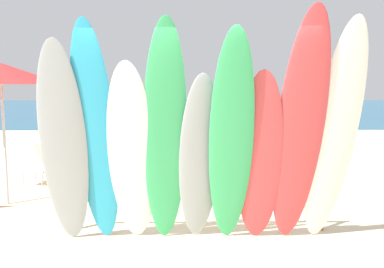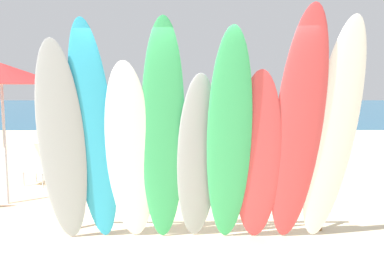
{
  "view_description": "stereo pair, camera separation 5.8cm",
  "coord_description": "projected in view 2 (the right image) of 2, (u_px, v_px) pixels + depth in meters",
  "views": [
    {
      "loc": [
        -0.11,
        -5.14,
        1.89
      ],
      "look_at": [
        0.0,
        2.46,
        1.0
      ],
      "focal_mm": 37.48,
      "sensor_mm": 36.0,
      "label": 1
    },
    {
      "loc": [
        -0.05,
        -5.14,
        1.89
      ],
      "look_at": [
        0.0,
        2.46,
        1.0
      ],
      "focal_mm": 37.48,
      "sensor_mm": 36.0,
      "label": 2
    }
  ],
  "objects": [
    {
      "name": "surfboard_red_6",
      "position": [
        258.0,
        161.0,
        4.63
      ],
      "size": [
        0.6,
        0.84,
        2.09
      ],
      "primitive_type": "ellipsoid",
      "rotation": [
        0.34,
        0.0,
        -0.09
      ],
      "color": "#D13D42",
      "rests_on": "ground"
    },
    {
      "name": "surfboard_rack",
      "position": [
        193.0,
        193.0,
        5.27
      ],
      "size": [
        3.48,
        0.07,
        0.63
      ],
      "color": "brown",
      "rests_on": "ground"
    },
    {
      "name": "surfboard_green_5",
      "position": [
        229.0,
        144.0,
        4.5
      ],
      "size": [
        0.52,
        1.02,
        2.52
      ],
      "primitive_type": "ellipsoid",
      "rotation": [
        0.36,
        0.0,
        -0.02
      ],
      "color": "#38B266",
      "rests_on": "ground"
    },
    {
      "name": "beach_chair_blue",
      "position": [
        44.0,
        162.0,
        7.96
      ],
      "size": [
        0.67,
        0.84,
        0.79
      ],
      "rotation": [
        0.0,
        0.0,
        -0.26
      ],
      "color": "#B7B7BC",
      "rests_on": "ground"
    },
    {
      "name": "surfboard_grey_4",
      "position": [
        197.0,
        161.0,
        4.7
      ],
      "size": [
        0.54,
        0.81,
        2.06
      ],
      "primitive_type": "ellipsoid",
      "rotation": [
        0.33,
        0.0,
        0.09
      ],
      "color": "#999EA3",
      "rests_on": "ground"
    },
    {
      "name": "beachgoer_near_rack",
      "position": [
        256.0,
        115.0,
        12.68
      ],
      "size": [
        0.64,
        0.33,
        1.74
      ],
      "rotation": [
        0.0,
        0.0,
        2.87
      ],
      "color": "beige",
      "rests_on": "ground"
    },
    {
      "name": "beach_umbrella",
      "position": [
        1.0,
        74.0,
        6.31
      ],
      "size": [
        1.89,
        1.89,
        2.28
      ],
      "color": "silver",
      "rests_on": "ground"
    },
    {
      "name": "beachgoer_photographing",
      "position": [
        194.0,
        126.0,
        10.5
      ],
      "size": [
        0.46,
        0.42,
        1.54
      ],
      "rotation": [
        0.0,
        0.0,
        2.41
      ],
      "color": "brown",
      "rests_on": "ground"
    },
    {
      "name": "surfboard_white_2",
      "position": [
        130.0,
        156.0,
        4.66
      ],
      "size": [
        0.56,
        0.8,
        2.19
      ],
      "primitive_type": "ellipsoid",
      "rotation": [
        0.32,
        0.0,
        -0.01
      ],
      "color": "white",
      "rests_on": "ground"
    },
    {
      "name": "ocean_water",
      "position": [
        190.0,
        107.0,
        37.59
      ],
      "size": [
        60.0,
        40.0,
        0.02
      ],
      "primitive_type": "cube",
      "color": "#235B7F",
      "rests_on": "ground"
    },
    {
      "name": "surfboard_green_3",
      "position": [
        163.0,
        138.0,
        4.57
      ],
      "size": [
        0.57,
        0.91,
        2.63
      ],
      "primitive_type": "ellipsoid",
      "rotation": [
        0.3,
        0.0,
        0.09
      ],
      "color": "#38B266",
      "rests_on": "ground"
    },
    {
      "name": "surfboard_white_8",
      "position": [
        332.0,
        138.0,
        4.57
      ],
      "size": [
        0.64,
        0.98,
        2.64
      ],
      "primitive_type": "ellipsoid",
      "rotation": [
        0.32,
        0.0,
        0.1
      ],
      "color": "white",
      "rests_on": "ground"
    },
    {
      "name": "surfboard_red_7",
      "position": [
        297.0,
        134.0,
        4.49
      ],
      "size": [
        0.58,
        1.03,
        2.73
      ],
      "primitive_type": "ellipsoid",
      "rotation": [
        0.33,
        0.0,
        0.03
      ],
      "color": "#D13D42",
      "rests_on": "ground"
    },
    {
      "name": "surfboard_teal_1",
      "position": [
        94.0,
        138.0,
        4.61
      ],
      "size": [
        0.54,
        0.83,
        2.62
      ],
      "primitive_type": "ellipsoid",
      "rotation": [
        0.28,
        0.0,
        -0.06
      ],
      "color": "#289EC6",
      "rests_on": "ground"
    },
    {
      "name": "surfboard_grey_0",
      "position": [
        62.0,
        147.0,
        4.61
      ],
      "size": [
        0.58,
        0.78,
        2.42
      ],
      "primitive_type": "ellipsoid",
      "rotation": [
        0.28,
        0.0,
        0.06
      ],
      "color": "#999EA3",
      "rests_on": "ground"
    },
    {
      "name": "ground",
      "position": [
        190.0,
        127.0,
        19.23
      ],
      "size": [
        60.0,
        60.0,
        0.0
      ],
      "primitive_type": "plane",
      "color": "beige"
    }
  ]
}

